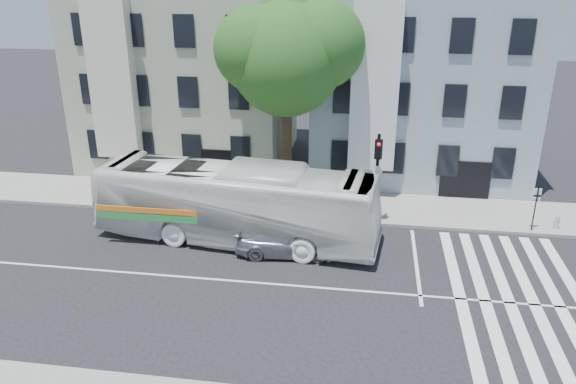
% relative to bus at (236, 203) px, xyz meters
% --- Properties ---
extents(ground, '(120.00, 120.00, 0.00)m').
position_rel_bus_xyz_m(ground, '(1.57, -3.63, -1.81)').
color(ground, black).
rests_on(ground, ground).
extents(sidewalk_far, '(80.00, 4.00, 0.15)m').
position_rel_bus_xyz_m(sidewalk_far, '(1.57, 4.37, -1.73)').
color(sidewalk_far, gray).
rests_on(sidewalk_far, ground).
extents(building_left, '(12.00, 10.00, 11.00)m').
position_rel_bus_xyz_m(building_left, '(-5.43, 11.37, 3.69)').
color(building_left, '#9BA388').
rests_on(building_left, ground).
extents(building_right, '(12.00, 10.00, 11.00)m').
position_rel_bus_xyz_m(building_right, '(8.57, 11.37, 3.69)').
color(building_right, '#8699A0').
rests_on(building_right, ground).
extents(street_tree, '(7.30, 5.90, 11.10)m').
position_rel_bus_xyz_m(street_tree, '(1.63, 5.10, 6.02)').
color(street_tree, '#2D2116').
rests_on(street_tree, ground).
extents(bus, '(4.43, 13.24, 3.62)m').
position_rel_bus_xyz_m(bus, '(0.00, 0.00, 0.00)').
color(bus, white).
rests_on(bus, ground).
extents(sedan, '(2.19, 4.58, 1.29)m').
position_rel_bus_xyz_m(sedan, '(2.46, -1.03, -1.16)').
color(sedan, '#AFB1B6').
rests_on(sedan, ground).
extents(hedge, '(8.34, 3.43, 0.70)m').
position_rel_bus_xyz_m(hedge, '(-0.29, 2.67, -1.31)').
color(hedge, '#28561B').
rests_on(hedge, sidewalk_far).
extents(traffic_signal, '(0.46, 0.54, 4.58)m').
position_rel_bus_xyz_m(traffic_signal, '(6.25, 2.47, 1.15)').
color(traffic_signal, black).
rests_on(traffic_signal, ground).
extents(fire_hydrant, '(0.38, 0.22, 0.68)m').
position_rel_bus_xyz_m(fire_hydrant, '(14.83, 3.07, -1.31)').
color(fire_hydrant, '#B7B7B2').
rests_on(fire_hydrant, sidewalk_far).
extents(far_sign_pole, '(0.40, 0.16, 2.23)m').
position_rel_bus_xyz_m(far_sign_pole, '(13.63, 2.74, -0.23)').
color(far_sign_pole, black).
rests_on(far_sign_pole, sidewalk_far).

